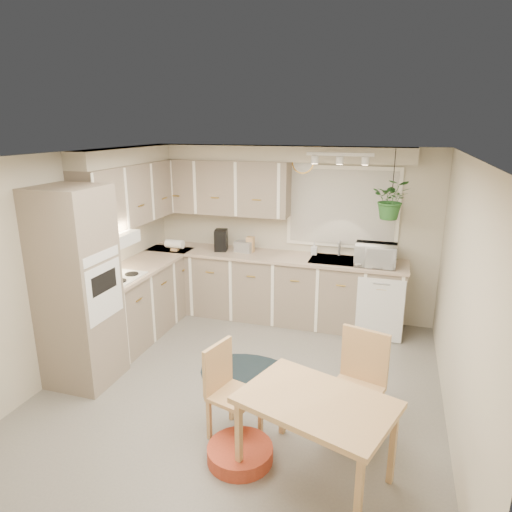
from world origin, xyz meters
name	(u,v)px	position (x,y,z in m)	size (l,w,h in m)	color
floor	(244,385)	(0.00, 0.00, 0.00)	(4.20, 4.20, 0.00)	slate
ceiling	(242,155)	(0.00, 0.00, 2.40)	(4.20, 4.20, 0.00)	white
wall_back	(291,233)	(0.00, 2.10, 1.20)	(4.00, 0.04, 2.40)	#BFB69E
wall_front	(124,394)	(0.00, -2.10, 1.20)	(4.00, 0.04, 2.40)	#BFB69E
wall_left	(74,262)	(-2.00, 0.00, 1.20)	(0.04, 4.20, 2.40)	#BFB69E
wall_right	(461,301)	(2.00, 0.00, 1.20)	(0.04, 4.20, 2.40)	#BFB69E
base_cab_left	(143,299)	(-1.70, 0.88, 0.45)	(0.60, 1.85, 0.90)	gray
base_cab_back	(271,288)	(-0.20, 1.80, 0.45)	(3.60, 0.60, 0.90)	gray
counter_left	(141,266)	(-1.69, 0.88, 0.92)	(0.64, 1.89, 0.04)	tan
counter_back	(271,256)	(-0.20, 1.79, 0.92)	(3.64, 0.64, 0.04)	tan
oven_stack	(78,288)	(-1.68, -0.38, 1.05)	(0.65, 0.65, 2.10)	gray
wall_oven_face	(104,292)	(-1.35, -0.38, 1.05)	(0.02, 0.56, 0.58)	silver
upper_cab_left	(132,194)	(-1.82, 1.00, 1.83)	(0.35, 2.00, 0.75)	gray
upper_cab_back	(220,187)	(-1.00, 1.93, 1.83)	(2.00, 0.35, 0.75)	gray
soffit_left	(127,155)	(-1.85, 1.00, 2.30)	(0.30, 2.00, 0.20)	#BFB69E
soffit_back	(276,153)	(-0.20, 1.95, 2.30)	(3.60, 0.30, 0.20)	#BFB69E
cooktop	(116,278)	(-1.68, 0.30, 0.94)	(0.52, 0.58, 0.02)	silver
range_hood	(111,240)	(-1.70, 0.30, 1.40)	(0.40, 0.60, 0.14)	silver
window_blinds	(342,207)	(0.70, 2.07, 1.60)	(1.40, 0.02, 1.00)	beige
window_frame	(342,207)	(0.70, 2.08, 1.60)	(1.50, 0.02, 1.10)	white
sink	(337,263)	(0.70, 1.80, 0.90)	(0.70, 0.48, 0.10)	#9A9CA1
dishwasher_front	(380,310)	(1.30, 1.49, 0.42)	(0.58, 0.01, 0.83)	silver
track_light_bar	(340,154)	(0.70, 1.55, 2.33)	(0.80, 0.04, 0.04)	silver
wall_clock	(303,162)	(0.15, 2.07, 2.18)	(0.30, 0.30, 0.03)	#E3AB50
dining_table	(315,440)	(0.94, -1.08, 0.35)	(1.12, 0.74, 0.70)	tan
chair_left	(235,393)	(0.18, -0.78, 0.42)	(0.40, 0.40, 0.85)	tan
chair_back	(355,389)	(1.18, -0.50, 0.48)	(0.45, 0.45, 0.96)	tan
braided_rug	(251,376)	(0.01, 0.20, 0.01)	(1.20, 0.90, 0.01)	black
pet_bed	(240,453)	(0.33, -1.07, 0.06)	(0.55, 0.55, 0.13)	#BB3F25
microwave	(376,253)	(1.19, 1.70, 1.11)	(0.51, 0.28, 0.35)	silver
soap_bottle	(314,252)	(0.36, 1.95, 0.98)	(0.08, 0.18, 0.08)	silver
hanging_plant	(391,204)	(1.33, 1.70, 1.74)	(0.45, 0.50, 0.39)	#275C25
coffee_maker	(221,240)	(-0.94, 1.80, 1.09)	(0.17, 0.21, 0.30)	black
toaster	(244,247)	(-0.61, 1.82, 1.02)	(0.25, 0.14, 0.15)	#9A9CA1
knife_block	(250,244)	(-0.52, 1.85, 1.05)	(0.10, 0.10, 0.22)	tan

